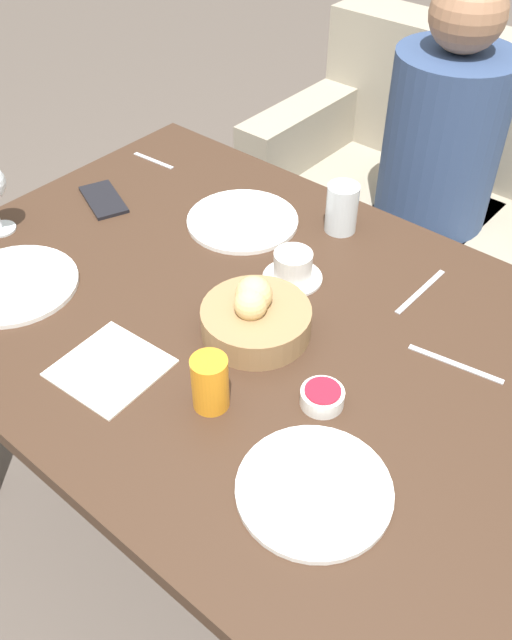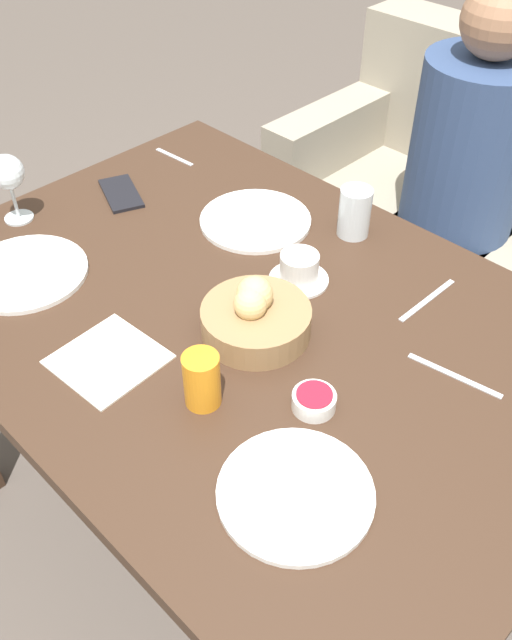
# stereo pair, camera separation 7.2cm
# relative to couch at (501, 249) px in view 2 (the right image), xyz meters

# --- Properties ---
(ground_plane) EXTENTS (10.00, 10.00, 0.00)m
(ground_plane) POSITION_rel_couch_xyz_m (0.00, -1.16, -0.32)
(ground_plane) COLOR #564C44
(dining_table) EXTENTS (1.33, 0.94, 0.78)m
(dining_table) POSITION_rel_couch_xyz_m (0.00, -1.16, 0.36)
(dining_table) COLOR #3D281C
(dining_table) RESTS_ON ground_plane
(couch) EXTENTS (1.42, 0.70, 0.89)m
(couch) POSITION_rel_couch_xyz_m (0.00, 0.00, 0.00)
(couch) COLOR #9E937F
(couch) RESTS_ON ground_plane
(seated_person) EXTENTS (0.34, 0.45, 1.15)m
(seated_person) POSITION_rel_couch_xyz_m (-0.11, -0.15, 0.17)
(seated_person) COLOR #23232D
(seated_person) RESTS_ON ground_plane
(bread_basket) EXTENTS (0.20, 0.20, 0.11)m
(bread_basket) POSITION_rel_couch_xyz_m (0.06, -1.19, 0.50)
(bread_basket) COLOR #99754C
(bread_basket) RESTS_ON dining_table
(plate_near_left) EXTENTS (0.25, 0.25, 0.01)m
(plate_near_left) POSITION_rel_couch_xyz_m (-0.39, -1.40, 0.46)
(plate_near_left) COLOR white
(plate_near_left) RESTS_ON dining_table
(plate_near_right) EXTENTS (0.23, 0.23, 0.01)m
(plate_near_right) POSITION_rel_couch_xyz_m (0.34, -1.40, 0.46)
(plate_near_right) COLOR white
(plate_near_right) RESTS_ON dining_table
(plate_far_center) EXTENTS (0.25, 0.25, 0.01)m
(plate_far_center) POSITION_rel_couch_xyz_m (-0.20, -0.94, 0.46)
(plate_far_center) COLOR white
(plate_far_center) RESTS_ON dining_table
(juice_glass) EXTENTS (0.06, 0.06, 0.10)m
(juice_glass) POSITION_rel_couch_xyz_m (0.11, -1.37, 0.51)
(juice_glass) COLOR orange
(juice_glass) RESTS_ON dining_table
(water_tumbler) EXTENTS (0.07, 0.07, 0.11)m
(water_tumbler) POSITION_rel_couch_xyz_m (-0.01, -0.82, 0.51)
(water_tumbler) COLOR silver
(water_tumbler) RESTS_ON dining_table
(wine_glass) EXTENTS (0.08, 0.08, 0.16)m
(wine_glass) POSITION_rel_couch_xyz_m (-0.58, -1.30, 0.57)
(wine_glass) COLOR silver
(wine_glass) RESTS_ON dining_table
(coffee_cup) EXTENTS (0.12, 0.12, 0.06)m
(coffee_cup) POSITION_rel_couch_xyz_m (0.01, -1.03, 0.49)
(coffee_cup) COLOR white
(coffee_cup) RESTS_ON dining_table
(jam_bowl_berry) EXTENTS (0.07, 0.07, 0.03)m
(jam_bowl_berry) POSITION_rel_couch_xyz_m (0.25, -1.25, 0.47)
(jam_bowl_berry) COLOR white
(jam_bowl_berry) RESTS_ON dining_table
(fork_silver) EXTENTS (0.17, 0.04, 0.00)m
(fork_silver) POSITION_rel_couch_xyz_m (0.38, -1.03, 0.46)
(fork_silver) COLOR #B7B7BC
(fork_silver) RESTS_ON dining_table
(knife_silver) EXTENTS (0.01, 0.17, 0.00)m
(knife_silver) POSITION_rel_couch_xyz_m (0.23, -0.89, 0.46)
(knife_silver) COLOR #B7B7BC
(knife_silver) RESTS_ON dining_table
(spoon_coffee) EXTENTS (0.13, 0.02, 0.00)m
(spoon_coffee) POSITION_rel_couch_xyz_m (-0.55, -0.88, 0.46)
(spoon_coffee) COLOR #B7B7BC
(spoon_coffee) RESTS_ON dining_table
(napkin) EXTENTS (0.18, 0.18, 0.00)m
(napkin) POSITION_rel_couch_xyz_m (-0.07, -1.43, 0.46)
(napkin) COLOR silver
(napkin) RESTS_ON dining_table
(cell_phone) EXTENTS (0.17, 0.13, 0.01)m
(cell_phone) POSITION_rel_couch_xyz_m (-0.50, -1.08, 0.46)
(cell_phone) COLOR black
(cell_phone) RESTS_ON dining_table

